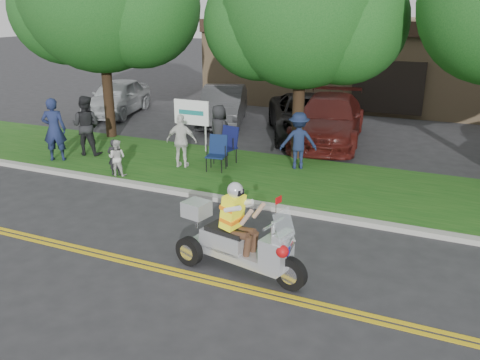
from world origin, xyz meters
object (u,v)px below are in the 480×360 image
at_px(spectator_adult_left, 54,129).
at_px(spectator_adult_right, 182,141).
at_px(spectator_adult_mid, 86,125).
at_px(lawn_chair_b, 228,143).
at_px(parked_car_right, 329,119).
at_px(trike_scooter, 237,241).
at_px(lawn_chair_a, 217,150).
at_px(parked_car_left, 223,105).
at_px(parked_car_mid, 307,117).
at_px(parked_car_far_left, 117,97).

distance_m(spectator_adult_left, spectator_adult_right, 4.00).
relative_size(spectator_adult_mid, spectator_adult_right, 1.20).
bearing_deg(spectator_adult_left, lawn_chair_b, 173.85).
relative_size(spectator_adult_mid, parked_car_right, 0.34).
height_order(trike_scooter, lawn_chair_a, trike_scooter).
bearing_deg(spectator_adult_right, lawn_chair_a, 178.65).
bearing_deg(parked_car_right, parked_car_left, 159.15).
bearing_deg(parked_car_right, spectator_adult_right, -129.52).
bearing_deg(lawn_chair_b, spectator_adult_left, -146.84).
xyz_separation_m(lawn_chair_a, spectator_adult_left, (-4.92, -1.18, 0.40)).
xyz_separation_m(spectator_adult_right, parked_car_mid, (2.17, 5.31, -0.12)).
distance_m(lawn_chair_a, lawn_chair_b, 0.74).
distance_m(spectator_adult_mid, parked_car_far_left, 6.83).
height_order(spectator_adult_mid, parked_car_far_left, spectator_adult_mid).
relative_size(lawn_chair_a, spectator_adult_right, 0.64).
distance_m(parked_car_left, parked_car_mid, 3.86).
height_order(lawn_chair_a, lawn_chair_b, lawn_chair_b).
distance_m(spectator_adult_mid, spectator_adult_right, 3.42).
distance_m(lawn_chair_a, parked_car_mid, 5.23).
bearing_deg(spectator_adult_left, spectator_adult_right, 166.65).
relative_size(lawn_chair_b, spectator_adult_mid, 0.58).
distance_m(lawn_chair_a, spectator_adult_mid, 4.49).
relative_size(spectator_adult_left, parked_car_right, 0.35).
height_order(spectator_adult_mid, spectator_adult_right, spectator_adult_mid).
height_order(trike_scooter, spectator_adult_right, trike_scooter).
xyz_separation_m(spectator_adult_mid, parked_car_mid, (5.58, 5.40, -0.28)).
distance_m(parked_car_mid, parked_car_right, 0.94).
height_order(lawn_chair_a, parked_car_left, parked_car_left).
bearing_deg(parked_car_left, lawn_chair_a, -84.60).
relative_size(parked_car_left, parked_car_mid, 0.84).
height_order(parked_car_far_left, parked_car_mid, parked_car_far_left).
height_order(lawn_chair_b, parked_car_mid, parked_car_mid).
relative_size(lawn_chair_a, lawn_chair_b, 0.91).
relative_size(parked_car_far_left, parked_car_left, 0.98).
xyz_separation_m(spectator_adult_left, parked_car_left, (2.26, 7.04, -0.30)).
relative_size(spectator_adult_left, spectator_adult_mid, 1.02).
bearing_deg(parked_car_far_left, lawn_chair_b, -46.52).
bearing_deg(spectator_adult_mid, spectator_adult_right, 168.10).
height_order(spectator_adult_right, parked_car_right, spectator_adult_right).
xyz_separation_m(trike_scooter, spectator_adult_mid, (-7.37, 4.72, 0.45)).
distance_m(lawn_chair_a, parked_car_left, 6.44).
bearing_deg(lawn_chair_a, parked_car_far_left, 134.80).
xyz_separation_m(spectator_adult_left, parked_car_right, (6.93, 5.98, -0.26)).
distance_m(spectator_adult_mid, parked_car_left, 6.41).
xyz_separation_m(parked_car_left, parked_car_mid, (3.78, -0.75, 0.00)).
xyz_separation_m(trike_scooter, parked_car_right, (-0.90, 9.81, 0.21)).
height_order(trike_scooter, parked_car_right, trike_scooter).
bearing_deg(parked_car_far_left, trike_scooter, -59.07).
bearing_deg(parked_car_right, trike_scooter, -92.86).
bearing_deg(lawn_chair_b, parked_car_mid, 87.20).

